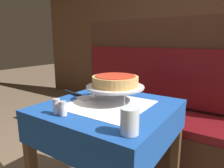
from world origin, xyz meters
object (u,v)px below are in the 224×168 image
at_px(water_glass_near, 130,121).
at_px(pepper_shaker, 63,109).
at_px(pizza_pan_stand, 115,87).
at_px(dining_table_front, 108,123).
at_px(booth_bench, 155,123).
at_px(napkin_holder, 126,85).
at_px(salt_shaker, 57,106).
at_px(pizza_server, 78,95).
at_px(deep_dish_pizza, 115,81).
at_px(dining_table_rear, 173,76).
at_px(condiment_caddy, 178,63).

xyz_separation_m(water_glass_near, pepper_shaker, (-0.35, -0.01, -0.02)).
relative_size(pizza_pan_stand, water_glass_near, 3.25).
bearing_deg(dining_table_front, booth_bench, 89.35).
bearing_deg(napkin_holder, salt_shaker, -96.60).
relative_size(pizza_pan_stand, pizza_server, 1.12).
distance_m(dining_table_front, pepper_shaker, 0.31).
relative_size(booth_bench, deep_dish_pizza, 6.34).
relative_size(pizza_pan_stand, napkin_holder, 3.37).
height_order(deep_dish_pizza, napkin_holder, deep_dish_pizza).
height_order(booth_bench, salt_shaker, booth_bench).
distance_m(salt_shaker, pepper_shaker, 0.04).
xyz_separation_m(dining_table_rear, condiment_caddy, (0.02, 0.10, 0.15)).
bearing_deg(pizza_server, pizza_pan_stand, 7.62).
bearing_deg(salt_shaker, pizza_pan_stand, 69.91).
xyz_separation_m(pepper_shaker, condiment_caddy, (-0.03, 2.01, 0.02)).
distance_m(pizza_server, salt_shaker, 0.33).
relative_size(salt_shaker, napkin_holder, 0.76).
bearing_deg(dining_table_front, salt_shaker, -115.39).
relative_size(dining_table_front, deep_dish_pizza, 2.77).
relative_size(deep_dish_pizza, salt_shaker, 3.52).
relative_size(dining_table_rear, pizza_server, 2.48).
bearing_deg(napkin_holder, pepper_shaker, -92.19).
xyz_separation_m(pizza_pan_stand, water_glass_near, (0.28, -0.32, -0.03)).
height_order(dining_table_rear, pizza_server, pizza_server).
xyz_separation_m(deep_dish_pizza, napkin_holder, (-0.06, 0.23, -0.08)).
height_order(deep_dish_pizza, condiment_caddy, condiment_caddy).
distance_m(dining_table_rear, pepper_shaker, 1.91).
xyz_separation_m(napkin_holder, condiment_caddy, (-0.05, 1.45, 0.01)).
distance_m(pizza_pan_stand, napkin_holder, 0.24).
bearing_deg(pizza_server, condiment_caddy, 84.77).
height_order(dining_table_rear, condiment_caddy, condiment_caddy).
xyz_separation_m(booth_bench, pizza_pan_stand, (-0.01, -0.65, 0.46)).
relative_size(pizza_server, water_glass_near, 2.91).
relative_size(dining_table_rear, booth_bench, 0.44).
height_order(napkin_holder, condiment_caddy, condiment_caddy).
height_order(booth_bench, condiment_caddy, booth_bench).
distance_m(deep_dish_pizza, condiment_caddy, 1.68).
height_order(water_glass_near, condiment_caddy, condiment_caddy).
distance_m(dining_table_front, napkin_holder, 0.34).
relative_size(deep_dish_pizza, pepper_shaker, 3.80).
bearing_deg(booth_bench, pepper_shaker, -95.14).
bearing_deg(dining_table_front, dining_table_rear, 94.71).
height_order(dining_table_rear, water_glass_near, water_glass_near).
xyz_separation_m(pizza_server, pepper_shaker, (0.19, -0.30, 0.03)).
bearing_deg(water_glass_near, salt_shaker, -178.81).
bearing_deg(pizza_server, salt_shaker, -64.15).
height_order(dining_table_front, pizza_server, pizza_server).
relative_size(water_glass_near, salt_shaker, 1.37).
bearing_deg(pizza_pan_stand, pizza_server, -172.38).
xyz_separation_m(dining_table_rear, water_glass_near, (0.41, -1.90, 0.15)).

